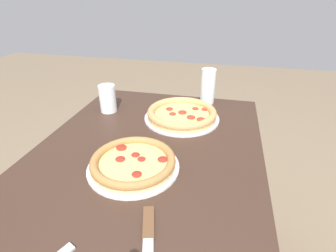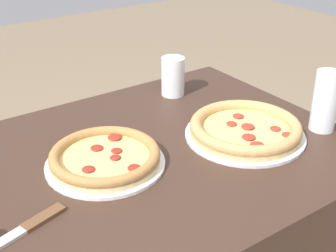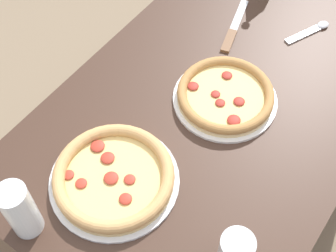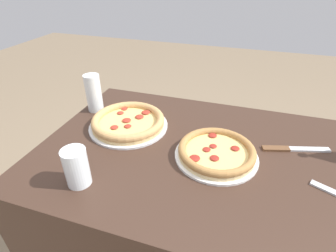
# 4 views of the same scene
# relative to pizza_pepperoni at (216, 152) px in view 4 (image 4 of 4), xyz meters

# --- Properties ---
(table) EXTENTS (1.21, 0.74, 0.73)m
(table) POSITION_rel_pizza_pepperoni_xyz_m (0.01, 0.01, -0.39)
(table) COLOR #3D281E
(table) RESTS_ON ground_plane
(pizza_pepperoni) EXTENTS (0.27, 0.27, 0.04)m
(pizza_pepperoni) POSITION_rel_pizza_pepperoni_xyz_m (0.00, 0.00, 0.00)
(pizza_pepperoni) COLOR white
(pizza_pepperoni) RESTS_ON table
(pizza_veggie) EXTENTS (0.30, 0.30, 0.04)m
(pizza_veggie) POSITION_rel_pizza_pepperoni_xyz_m (-0.35, 0.08, 0.00)
(pizza_veggie) COLOR silver
(pizza_veggie) RESTS_ON table
(glass_lemonade) EXTENTS (0.07, 0.07, 0.11)m
(glass_lemonade) POSITION_rel_pizza_pepperoni_xyz_m (-0.35, -0.24, 0.03)
(glass_lemonade) COLOR white
(glass_lemonade) RESTS_ON table
(glass_red_wine) EXTENTS (0.06, 0.06, 0.16)m
(glass_red_wine) POSITION_rel_pizza_pepperoni_xyz_m (-0.54, 0.16, 0.05)
(glass_red_wine) COLOR white
(glass_red_wine) RESTS_ON table
(knife) EXTENTS (0.22, 0.08, 0.01)m
(knife) POSITION_rel_pizza_pepperoni_xyz_m (0.24, 0.12, -0.02)
(knife) COLOR brown
(knife) RESTS_ON table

